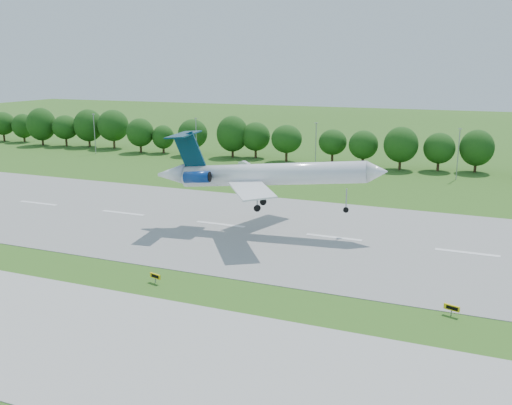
% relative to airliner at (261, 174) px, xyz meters
% --- Properties ---
extents(ground, '(600.00, 600.00, 0.00)m').
position_rel_airliner_xyz_m(ground, '(12.39, -24.70, -9.54)').
color(ground, '#305C18').
rests_on(ground, ground).
extents(runway, '(400.00, 45.00, 0.08)m').
position_rel_airliner_xyz_m(runway, '(12.39, 0.30, -9.50)').
color(runway, gray).
rests_on(runway, ground).
extents(taxiway, '(400.00, 23.00, 0.08)m').
position_rel_airliner_xyz_m(taxiway, '(12.39, -42.70, -9.50)').
color(taxiway, '#ADADA8').
rests_on(taxiway, ground).
extents(tree_line, '(288.40, 8.40, 10.40)m').
position_rel_airliner_xyz_m(tree_line, '(12.39, 67.30, -3.35)').
color(tree_line, '#382314').
rests_on(tree_line, ground).
extents(light_poles, '(175.90, 0.25, 12.19)m').
position_rel_airliner_xyz_m(light_poles, '(9.89, 57.30, -3.20)').
color(light_poles, gray).
rests_on(light_poles, ground).
extents(airliner, '(38.34, 27.58, 12.42)m').
position_rel_airliner_xyz_m(airliner, '(0.00, 0.00, 0.00)').
color(airliner, white).
rests_on(airliner, ground).
extents(taxi_sign_left, '(1.74, 0.67, 1.23)m').
position_rel_airliner_xyz_m(taxi_sign_left, '(-3.53, -27.00, -8.63)').
color(taxi_sign_left, gray).
rests_on(taxi_sign_left, ground).
extents(taxi_sign_centre, '(1.74, 0.74, 1.24)m').
position_rel_airliner_xyz_m(taxi_sign_centre, '(31.73, -22.91, -8.62)').
color(taxi_sign_centre, gray).
rests_on(taxi_sign_centre, ground).
extents(service_vehicle_a, '(3.79, 2.36, 1.18)m').
position_rel_airliner_xyz_m(service_vehicle_a, '(-27.16, 55.75, -8.95)').
color(service_vehicle_a, white).
rests_on(service_vehicle_a, ground).
extents(service_vehicle_b, '(3.45, 1.45, 1.17)m').
position_rel_airliner_xyz_m(service_vehicle_b, '(-22.60, 51.60, -8.96)').
color(service_vehicle_b, silver).
rests_on(service_vehicle_b, ground).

